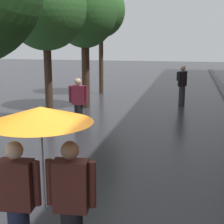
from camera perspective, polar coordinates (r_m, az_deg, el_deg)
street_tree_1 at (r=10.84m, az=-11.26°, el=17.15°), size 2.51×2.51×5.08m
street_tree_2 at (r=13.69m, az=-4.68°, el=17.03°), size 2.58×2.58×5.46m
street_tree_3 at (r=17.38m, az=-1.93°, el=16.84°), size 2.43×2.43×5.50m
couple_under_umbrella at (r=3.96m, az=-11.71°, el=-8.30°), size 1.24×1.19×2.04m
pedestrian_walking_midground at (r=10.47m, az=-5.75°, el=1.47°), size 0.58×0.28×1.60m
pedestrian_walking_far at (r=14.37m, az=11.82°, el=4.58°), size 0.43×0.54×1.69m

